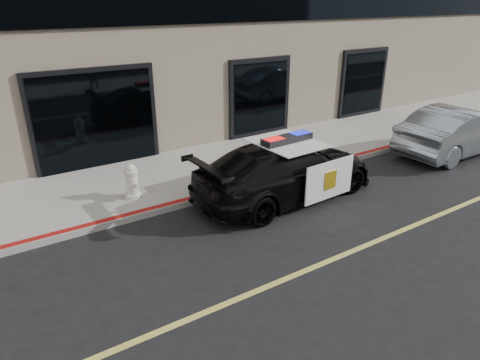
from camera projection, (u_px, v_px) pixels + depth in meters
ground at (277, 283)px, 7.42m from camera, size 120.00×120.00×0.00m
sidewalk_n at (158, 179)px, 11.45m from camera, size 60.00×3.50×0.15m
police_car at (286, 170)px, 10.37m from camera, size 2.49×5.02×1.58m
silver_sedan at (459, 131)px, 13.28m from camera, size 1.69×4.57×1.49m
fire_hydrant at (132, 181)px, 10.11m from camera, size 0.39×0.54×0.86m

